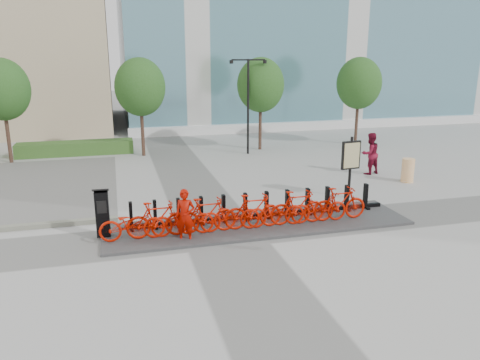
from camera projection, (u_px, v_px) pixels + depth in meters
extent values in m
plane|color=#9C9C98|center=(221.00, 233.00, 14.15)|extent=(120.00, 120.00, 0.00)
cube|color=#25461B|center=(76.00, 148.00, 25.12)|extent=(6.00, 1.20, 0.70)
cylinder|color=brown|center=(8.00, 133.00, 22.94)|extent=(0.18, 0.18, 3.00)
ellipsoid|color=#1B4912|center=(2.00, 89.00, 22.40)|extent=(2.60, 2.60, 2.99)
cylinder|color=brown|center=(142.00, 128.00, 24.57)|extent=(0.18, 0.18, 3.00)
ellipsoid|color=#1B4912|center=(140.00, 87.00, 24.03)|extent=(2.60, 2.60, 2.99)
cylinder|color=brown|center=(260.00, 123.00, 26.21)|extent=(0.18, 0.18, 3.00)
ellipsoid|color=#1B4912|center=(261.00, 85.00, 25.66)|extent=(2.60, 2.60, 2.99)
cylinder|color=brown|center=(357.00, 119.00, 27.71)|extent=(0.18, 0.18, 3.00)
ellipsoid|color=#1B4912|center=(359.00, 83.00, 27.16)|extent=(2.60, 2.60, 2.99)
cylinder|color=black|center=(248.00, 107.00, 24.76)|extent=(0.12, 0.12, 5.00)
cube|color=black|center=(240.00, 60.00, 24.01)|extent=(0.90, 0.08, 0.08)
cube|color=black|center=(257.00, 60.00, 24.24)|extent=(0.90, 0.08, 0.08)
cylinder|color=black|center=(231.00, 62.00, 23.92)|extent=(0.20, 0.20, 0.18)
cylinder|color=black|center=(265.00, 62.00, 24.38)|extent=(0.20, 0.20, 0.18)
cube|color=#3C3C3D|center=(259.00, 224.00, 14.75)|extent=(9.60, 2.40, 0.08)
imported|color=#B11100|center=(132.00, 224.00, 13.31)|extent=(1.86, 0.65, 0.98)
imported|color=#B11100|center=(158.00, 220.00, 13.47)|extent=(1.80, 0.51, 1.08)
imported|color=#B11100|center=(183.00, 219.00, 13.67)|extent=(1.86, 0.65, 0.98)
imported|color=#B11100|center=(207.00, 215.00, 13.84)|extent=(1.80, 0.51, 1.08)
imported|color=#B11100|center=(230.00, 215.00, 14.03)|extent=(1.86, 0.65, 0.98)
imported|color=#B11100|center=(253.00, 211.00, 14.20)|extent=(1.80, 0.51, 1.08)
imported|color=#B11100|center=(276.00, 211.00, 14.39)|extent=(1.86, 0.65, 0.98)
imported|color=#B11100|center=(297.00, 207.00, 14.56)|extent=(1.80, 0.51, 1.08)
imported|color=#B11100|center=(319.00, 207.00, 14.75)|extent=(1.86, 0.65, 0.98)
imported|color=#B11100|center=(340.00, 204.00, 14.92)|extent=(1.80, 0.51, 1.08)
cube|color=black|center=(102.00, 214.00, 13.55)|extent=(0.39, 0.34, 1.35)
cube|color=black|center=(101.00, 190.00, 13.36)|extent=(0.47, 0.40, 0.17)
cube|color=black|center=(102.00, 207.00, 13.32)|extent=(0.27, 0.03, 0.38)
imported|color=#9B0B00|center=(185.00, 216.00, 13.29)|extent=(0.66, 0.54, 1.56)
imported|color=maroon|center=(370.00, 154.00, 20.90)|extent=(1.04, 0.89, 1.87)
cylinder|color=orange|center=(408.00, 170.00, 19.68)|extent=(0.57, 0.57, 1.00)
cylinder|color=black|center=(350.00, 168.00, 17.35)|extent=(0.11, 0.11, 2.32)
cube|color=black|center=(351.00, 155.00, 17.22)|extent=(0.77, 0.19, 1.06)
cube|color=tan|center=(352.00, 155.00, 17.16)|extent=(0.65, 0.10, 0.93)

